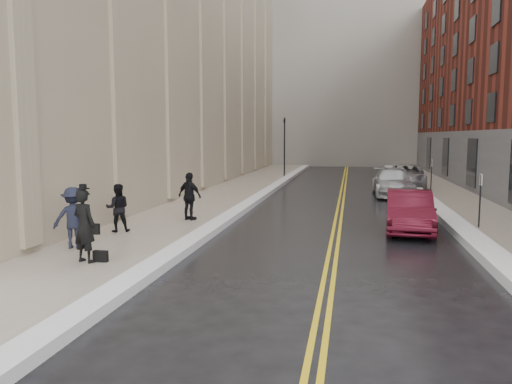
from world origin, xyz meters
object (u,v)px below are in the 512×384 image
at_px(car_black, 414,212).
at_px(pedestrian_b, 73,218).
at_px(car_silver_near, 392,183).
at_px(car_silver_far, 405,176).
at_px(pedestrian_c, 190,196).
at_px(car_maroon, 409,211).
at_px(pedestrian_main, 84,226).
at_px(pedestrian_a, 118,208).

distance_m(car_black, pedestrian_b, 12.52).
height_order(car_silver_near, pedestrian_b, pedestrian_b).
distance_m(car_black, car_silver_far, 16.59).
bearing_deg(pedestrian_c, car_maroon, -157.63).
bearing_deg(car_silver_far, pedestrian_main, -110.12).
relative_size(car_silver_near, pedestrian_b, 2.92).
xyz_separation_m(car_maroon, pedestrian_a, (-10.62, -2.93, 0.25)).
bearing_deg(car_silver_far, pedestrian_b, -114.18).
bearing_deg(pedestrian_c, car_black, -155.54).
distance_m(pedestrian_a, pedestrian_c, 3.46).
xyz_separation_m(car_silver_near, pedestrian_a, (-10.91, -14.63, 0.22)).
bearing_deg(car_black, pedestrian_c, -172.79).
xyz_separation_m(car_silver_far, pedestrian_b, (-12.32, -22.54, 0.29)).
relative_size(pedestrian_a, pedestrian_b, 0.92).
relative_size(car_maroon, pedestrian_main, 2.32).
xyz_separation_m(car_black, pedestrian_a, (-10.84, -3.26, 0.34)).
relative_size(pedestrian_b, pedestrian_c, 0.96).
distance_m(car_silver_near, pedestrian_c, 14.82).
distance_m(car_black, pedestrian_main, 12.31).
distance_m(car_silver_far, pedestrian_a, 23.24).
distance_m(car_maroon, pedestrian_c, 8.85).
bearing_deg(pedestrian_main, car_silver_near, -99.32).
height_order(car_silver_far, pedestrian_main, pedestrian_main).
bearing_deg(car_silver_far, car_black, -90.17).
height_order(pedestrian_main, pedestrian_b, pedestrian_main).
height_order(car_silver_far, pedestrian_b, pedestrian_b).
height_order(car_silver_near, pedestrian_c, pedestrian_c).
xyz_separation_m(pedestrian_main, pedestrian_b, (-1.28, 1.57, -0.07)).
bearing_deg(car_maroon, car_black, 60.89).
xyz_separation_m(car_black, car_silver_near, (0.07, 11.37, 0.12)).
bearing_deg(car_silver_near, pedestrian_b, -124.03).
relative_size(car_black, car_silver_near, 0.72).
bearing_deg(pedestrian_a, pedestrian_b, 63.64).
bearing_deg(pedestrian_a, car_maroon, 171.95).
bearing_deg(car_maroon, pedestrian_c, -176.52).
height_order(car_maroon, pedestrian_a, pedestrian_a).
bearing_deg(pedestrian_main, car_silver_far, -96.65).
distance_m(car_black, pedestrian_c, 9.07).
height_order(car_maroon, car_silver_far, car_silver_far).
distance_m(car_maroon, car_silver_near, 11.71).
xyz_separation_m(pedestrian_b, pedestrian_c, (1.92, 5.71, 0.04)).
distance_m(car_black, pedestrian_a, 11.32).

